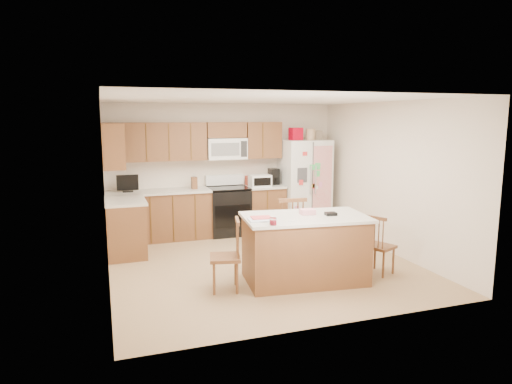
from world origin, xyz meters
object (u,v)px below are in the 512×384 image
object	(u,v)px
stove	(228,210)
windsor_chair_right	(379,246)
island	(305,248)
refrigerator	(304,184)
windsor_chair_left	(227,257)
windsor_chair_back	(289,233)

from	to	relation	value
stove	windsor_chair_right	size ratio (longest dim) A/B	1.30
island	windsor_chair_right	bearing A→B (deg)	-4.24
refrigerator	island	bearing A→B (deg)	-114.44
refrigerator	windsor_chair_left	xyz separation A→B (m)	(-2.36, -2.74, -0.47)
island	windsor_chair_right	size ratio (longest dim) A/B	2.04
refrigerator	windsor_chair_right	size ratio (longest dim) A/B	2.34
windsor_chair_back	windsor_chair_right	bearing A→B (deg)	-37.21
stove	refrigerator	bearing A→B (deg)	-2.30
stove	windsor_chair_back	distance (m)	2.13
windsor_chair_left	windsor_chair_right	distance (m)	2.24
refrigerator	windsor_chair_left	distance (m)	3.64
refrigerator	windsor_chair_back	size ratio (longest dim) A/B	1.92
refrigerator	island	distance (m)	3.06
stove	windsor_chair_left	world-z (taller)	stove
stove	refrigerator	xyz separation A→B (m)	(1.57, -0.06, 0.45)
refrigerator	windsor_chair_right	xyz separation A→B (m)	(-0.12, -2.84, -0.51)
island	windsor_chair_back	xyz separation A→B (m)	(0.07, 0.72, 0.04)
island	windsor_chair_right	world-z (taller)	island
island	windsor_chair_left	xyz separation A→B (m)	(-1.10, 0.02, -0.02)
windsor_chair_right	windsor_chair_back	bearing A→B (deg)	142.79
refrigerator	windsor_chair_left	bearing A→B (deg)	-130.70
island	windsor_chair_right	distance (m)	1.13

